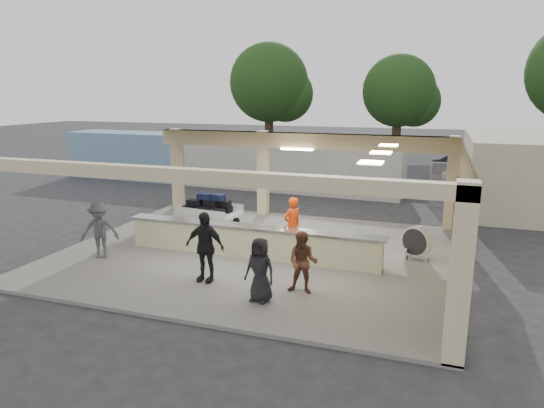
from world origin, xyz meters
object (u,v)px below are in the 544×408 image
at_px(passenger_b, 205,247).
at_px(passenger_c, 99,230).
at_px(container_blue, 153,156).
at_px(passenger_d, 260,270).
at_px(passenger_a, 303,262).
at_px(car_dark, 476,169).
at_px(luggage_cart, 209,209).
at_px(drum_fan, 417,241).
at_px(baggage_handler, 292,225).
at_px(baggage_counter, 251,241).
at_px(car_white_a, 489,180).
at_px(container_white, 291,166).

relative_size(passenger_b, passenger_c, 1.09).
bearing_deg(container_blue, passenger_d, -48.18).
relative_size(passenger_a, car_dark, 0.33).
distance_m(passenger_a, passenger_c, 6.59).
xyz_separation_m(luggage_cart, car_dark, (10.10, 13.86, 0.01)).
bearing_deg(passenger_a, drum_fan, 52.00).
bearing_deg(passenger_a, passenger_c, 172.56).
height_order(drum_fan, passenger_d, passenger_d).
bearing_deg(baggage_handler, passenger_a, 54.33).
height_order(passenger_c, passenger_d, passenger_c).
xyz_separation_m(baggage_counter, passenger_d, (1.41, -2.96, 0.31)).
xyz_separation_m(baggage_handler, car_white_a, (6.78, 13.05, -0.35)).
bearing_deg(luggage_cart, baggage_handler, -18.55).
relative_size(passenger_c, car_dark, 0.36).
distance_m(car_white_a, container_white, 10.30).
xyz_separation_m(passenger_a, container_white, (-4.28, 13.20, 0.36)).
bearing_deg(car_white_a, luggage_cart, 129.69).
relative_size(luggage_cart, passenger_b, 1.24).
relative_size(baggage_counter, passenger_d, 5.18).
xyz_separation_m(luggage_cart, drum_fan, (7.57, -1.16, -0.15)).
relative_size(baggage_handler, car_dark, 0.37).
bearing_deg(car_dark, passenger_d, -161.40).
bearing_deg(passenger_d, luggage_cart, 135.58).
xyz_separation_m(car_white_a, car_dark, (-0.49, 2.65, 0.15)).
height_order(baggage_counter, baggage_handler, baggage_handler).
distance_m(passenger_d, container_white, 14.43).
height_order(passenger_d, car_white_a, passenger_d).
relative_size(passenger_a, passenger_c, 0.92).
xyz_separation_m(drum_fan, passenger_d, (-3.44, -4.44, 0.25)).
bearing_deg(container_white, passenger_d, -72.99).
bearing_deg(passenger_c, passenger_a, -34.12).
bearing_deg(container_white, drum_fan, -51.08).
xyz_separation_m(container_white, container_blue, (-8.85, 0.63, 0.10)).
distance_m(car_dark, container_white, 10.88).
xyz_separation_m(passenger_a, container_blue, (-13.13, 13.83, 0.47)).
distance_m(passenger_a, car_dark, 19.33).
bearing_deg(passenger_b, passenger_d, -19.68).
bearing_deg(container_blue, car_dark, 16.56).
distance_m(baggage_counter, passenger_d, 3.29).
distance_m(baggage_handler, car_dark, 16.91).
bearing_deg(passenger_b, car_white_a, 64.69).
bearing_deg(car_dark, passenger_b, -166.98).
xyz_separation_m(passenger_b, container_white, (-1.60, 13.28, 0.21)).
distance_m(passenger_b, car_white_a, 18.09).
bearing_deg(passenger_c, baggage_counter, -9.06).
distance_m(drum_fan, car_dark, 15.23).
distance_m(passenger_d, car_white_a, 18.00).
bearing_deg(drum_fan, passenger_b, -116.69).
bearing_deg(passenger_a, baggage_handler, 109.10).
bearing_deg(container_white, car_white_a, 18.98).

